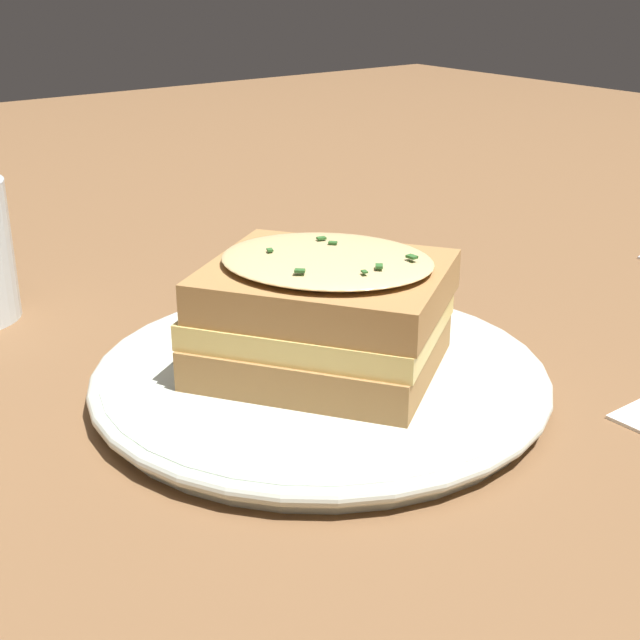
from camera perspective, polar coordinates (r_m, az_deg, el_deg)
name	(u,v)px	position (r m, az deg, el deg)	size (l,w,h in m)	color
ground_plane	(321,371)	(0.55, 0.08, -3.31)	(2.40, 2.40, 0.00)	brown
dinner_plate	(320,377)	(0.52, 0.00, -3.68)	(0.27, 0.27, 0.02)	silver
sandwich	(323,312)	(0.50, 0.18, 0.50)	(0.17, 0.17, 0.07)	#A37542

